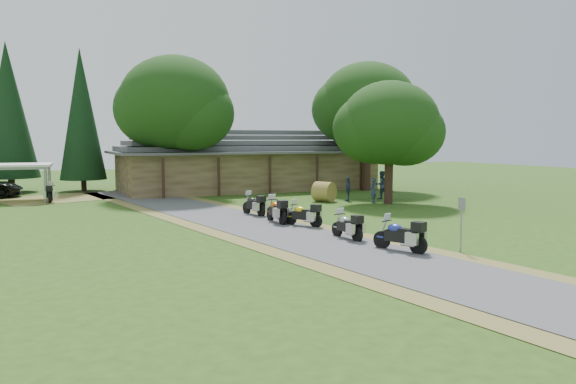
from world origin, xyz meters
name	(u,v)px	position (x,y,z in m)	size (l,w,h in m)	color
ground	(326,245)	(0.00, 0.00, 0.00)	(120.00, 120.00, 0.00)	#2B4914
driveway	(274,231)	(-0.50, 4.00, 0.00)	(46.00, 46.00, 0.00)	#4D4D50
lodge	(248,159)	(6.00, 24.00, 2.45)	(21.40, 9.40, 4.90)	brown
carport	(6,183)	(-11.78, 22.48, 1.24)	(5.71, 3.80, 2.47)	white
motorcycle_row_a	(400,234)	(1.82, -2.28, 0.67)	(1.96, 0.64, 1.34)	#26329A
motorcycle_row_b	(347,225)	(1.38, 0.73, 0.61)	(1.79, 0.58, 1.22)	#A0A4A8
motorcycle_row_c	(303,213)	(1.26, 4.53, 0.62)	(1.82, 0.59, 1.25)	yellow
motorcycle_row_d	(276,209)	(0.57, 6.11, 0.68)	(1.98, 0.65, 1.35)	#BA4F08
motorcycle_row_e	(254,204)	(0.58, 9.15, 0.64)	(1.86, 0.61, 1.27)	black
motorcycle_carport_a	(50,192)	(-9.14, 20.79, 0.64)	(1.88, 0.61, 1.29)	yellow
person_a	(373,188)	(9.86, 11.54, 0.94)	(0.53, 0.38, 1.88)	#344262
person_b	(381,182)	(11.68, 13.25, 1.13)	(0.64, 0.46, 2.26)	#344262
person_c	(348,187)	(8.84, 12.98, 0.95)	(0.54, 0.39, 1.90)	#344262
hay_bale	(324,192)	(7.23, 13.32, 0.66)	(1.32, 1.32, 1.21)	olive
sign_post	(461,225)	(3.80, -3.30, 1.02)	(0.37, 0.06, 2.03)	gray
oak_lodge_left	(175,121)	(-0.79, 20.74, 5.39)	(7.82, 7.82, 10.78)	#133710
oak_lodge_right	(367,120)	(14.19, 18.97, 5.58)	(7.70, 7.70, 11.17)	#133710
oak_driveway	(389,139)	(10.39, 10.56, 4.14)	(6.25, 6.25, 8.27)	#133710
cedar_near	(82,120)	(-6.41, 27.94, 5.61)	(3.55, 3.55, 11.22)	black
cedar_far	(8,117)	(-11.58, 29.32, 5.78)	(4.28, 4.28, 11.55)	black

